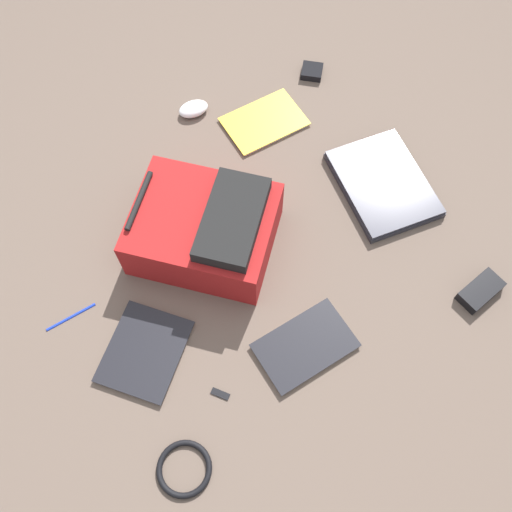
% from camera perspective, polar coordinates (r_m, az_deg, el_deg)
% --- Properties ---
extents(ground_plane, '(3.96, 3.96, 0.00)m').
position_cam_1_polar(ground_plane, '(1.70, 0.81, 0.22)').
color(ground_plane, brown).
extents(backpack, '(0.51, 0.51, 0.20)m').
position_cam_1_polar(backpack, '(1.65, -5.05, 2.77)').
color(backpack, maroon).
rests_on(backpack, ground_plane).
extents(laptop, '(0.40, 0.33, 0.03)m').
position_cam_1_polar(laptop, '(1.85, 12.68, 7.12)').
color(laptop, '#24242C').
rests_on(laptop, ground_plane).
extents(book_comic, '(0.31, 0.32, 0.01)m').
position_cam_1_polar(book_comic, '(1.61, -11.14, -9.42)').
color(book_comic, silver).
rests_on(book_comic, ground_plane).
extents(book_manual, '(0.18, 0.27, 0.02)m').
position_cam_1_polar(book_manual, '(1.59, 4.96, -9.00)').
color(book_manual, silver).
rests_on(book_manual, ground_plane).
extents(book_red, '(0.20, 0.28, 0.01)m').
position_cam_1_polar(book_red, '(1.97, 0.84, 13.36)').
color(book_red, silver).
rests_on(book_red, ground_plane).
extents(computer_mouse, '(0.09, 0.11, 0.04)m').
position_cam_1_polar(computer_mouse, '(2.00, -6.32, 14.52)').
color(computer_mouse, silver).
rests_on(computer_mouse, ground_plane).
extents(cable_coil, '(0.14, 0.14, 0.02)m').
position_cam_1_polar(cable_coil, '(1.53, -7.24, -20.49)').
color(cable_coil, black).
rests_on(cable_coil, ground_plane).
extents(power_brick, '(0.08, 0.14, 0.03)m').
position_cam_1_polar(power_brick, '(1.75, 21.67, -3.29)').
color(power_brick, black).
rests_on(power_brick, ground_plane).
extents(pen_black, '(0.02, 0.15, 0.01)m').
position_cam_1_polar(pen_black, '(1.70, -18.15, -5.82)').
color(pen_black, '#1933B2').
rests_on(pen_black, ground_plane).
extents(earbud_pouch, '(0.10, 0.10, 0.03)m').
position_cam_1_polar(earbud_pouch, '(2.12, 5.65, 18.01)').
color(earbud_pouch, black).
rests_on(earbud_pouch, ground_plane).
extents(usb_stick, '(0.05, 0.04, 0.01)m').
position_cam_1_polar(usb_stick, '(1.56, -3.62, -13.67)').
color(usb_stick, black).
rests_on(usb_stick, ground_plane).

